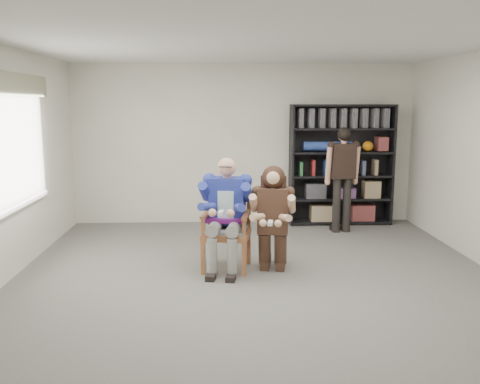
{
  "coord_description": "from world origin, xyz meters",
  "views": [
    {
      "loc": [
        -0.48,
        -5.48,
        2.11
      ],
      "look_at": [
        -0.2,
        0.6,
        1.05
      ],
      "focal_mm": 38.0,
      "sensor_mm": 36.0,
      "label": 1
    }
  ],
  "objects_px": {
    "armchair": "(226,227)",
    "kneeling_woman": "(273,220)",
    "seated_man": "(226,214)",
    "standing_man": "(342,181)",
    "bookshelf": "(341,165)"
  },
  "relations": [
    {
      "from": "armchair",
      "to": "kneeling_woman",
      "type": "distance_m",
      "value": 0.6
    },
    {
      "from": "seated_man",
      "to": "standing_man",
      "type": "relative_size",
      "value": 0.84
    },
    {
      "from": "armchair",
      "to": "bookshelf",
      "type": "relative_size",
      "value": 0.53
    },
    {
      "from": "bookshelf",
      "to": "standing_man",
      "type": "height_order",
      "value": "bookshelf"
    },
    {
      "from": "kneeling_woman",
      "to": "bookshelf",
      "type": "distance_m",
      "value": 3.0
    },
    {
      "from": "bookshelf",
      "to": "standing_man",
      "type": "distance_m",
      "value": 0.64
    },
    {
      "from": "kneeling_woman",
      "to": "bookshelf",
      "type": "xyz_separation_m",
      "value": [
        1.48,
        2.58,
        0.38
      ]
    },
    {
      "from": "bookshelf",
      "to": "kneeling_woman",
      "type": "bearing_deg",
      "value": -119.94
    },
    {
      "from": "seated_man",
      "to": "kneeling_woman",
      "type": "distance_m",
      "value": 0.6
    },
    {
      "from": "kneeling_woman",
      "to": "standing_man",
      "type": "height_order",
      "value": "standing_man"
    },
    {
      "from": "armchair",
      "to": "kneeling_woman",
      "type": "bearing_deg",
      "value": -1.29
    },
    {
      "from": "armchair",
      "to": "seated_man",
      "type": "xyz_separation_m",
      "value": [
        0.0,
        0.0,
        0.17
      ]
    },
    {
      "from": "armchair",
      "to": "seated_man",
      "type": "relative_size",
      "value": 0.77
    },
    {
      "from": "armchair",
      "to": "kneeling_woman",
      "type": "xyz_separation_m",
      "value": [
        0.58,
        -0.12,
        0.11
      ]
    },
    {
      "from": "bookshelf",
      "to": "standing_man",
      "type": "bearing_deg",
      "value": -101.11
    }
  ]
}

